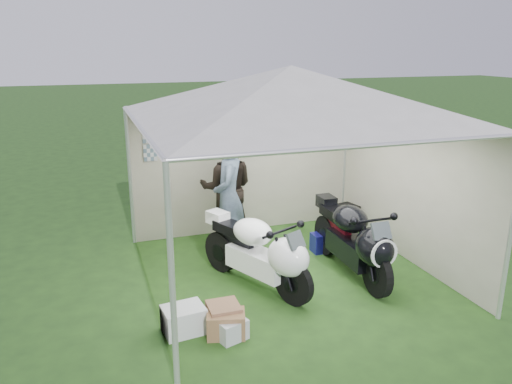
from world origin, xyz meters
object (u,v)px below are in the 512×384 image
motorcycle_black (355,239)px  crate_1 (224,317)px  paddock_stand (324,242)px  person_blue_jacket (229,197)px  equipment_box (344,217)px  canopy_tent (290,98)px  motorcycle_white (261,251)px  crate_0 (184,320)px  crate_3 (226,324)px  crate_2 (231,329)px  person_dark_jacket (227,188)px

motorcycle_black → crate_1: bearing=-159.7°
paddock_stand → person_blue_jacket: person_blue_jacket is taller
person_blue_jacket → equipment_box: bearing=123.0°
canopy_tent → motorcycle_white: 2.11m
motorcycle_black → crate_0: 2.74m
motorcycle_white → crate_1: bearing=-157.1°
crate_1 → crate_3: bearing=-93.6°
motorcycle_white → motorcycle_black: motorcycle_black is taller
canopy_tent → motorcycle_white: bearing=-147.7°
paddock_stand → crate_0: 3.11m
motorcycle_black → paddock_stand: size_ratio=5.21×
crate_0 → crate_2: 0.58m
motorcycle_white → crate_1: size_ratio=5.19×
motorcycle_white → crate_2: 1.35m
canopy_tent → crate_1: canopy_tent is taller
motorcycle_black → person_blue_jacket: size_ratio=1.07×
canopy_tent → person_blue_jacket: 1.90m
equipment_box → motorcycle_white: bearing=-142.6°
person_blue_jacket → equipment_box: 2.50m
crate_2 → crate_3: crate_3 is taller
canopy_tent → person_blue_jacket: bearing=126.4°
crate_3 → person_dark_jacket: bearing=73.7°
motorcycle_black → crate_0: bearing=-165.1°
motorcycle_white → crate_1: 1.20m
canopy_tent → person_blue_jacket: (-0.62, 0.85, -1.58)m
equipment_box → crate_0: (-3.44, -2.43, -0.07)m
person_dark_jacket → equipment_box: 2.30m
paddock_stand → motorcycle_white: bearing=-147.7°
person_blue_jacket → crate_3: bearing=3.0°
paddock_stand → crate_0: size_ratio=0.86×
equipment_box → crate_2: bearing=-137.1°
crate_2 → person_dark_jacket: bearing=74.9°
canopy_tent → person_dark_jacket: bearing=107.5°
equipment_box → crate_3: 4.01m
motorcycle_white → paddock_stand: size_ratio=4.64×
crate_3 → equipment_box: bearing=41.7°
person_blue_jacket → crate_2: (-0.63, -2.22, -0.88)m
crate_3 → motorcycle_white: bearing=51.4°
person_dark_jacket → equipment_box: bearing=-165.2°
canopy_tent → person_blue_jacket: canopy_tent is taller
crate_0 → motorcycle_black: bearing=14.1°
canopy_tent → crate_0: 3.16m
motorcycle_black → equipment_box: size_ratio=4.73×
motorcycle_black → person_dark_jacket: 2.37m
canopy_tent → equipment_box: size_ratio=12.53×
canopy_tent → crate_1: (-1.28, -1.17, -2.41)m
crate_1 → motorcycle_white: bearing=47.8°
paddock_stand → crate_3: 2.88m
paddock_stand → crate_3: size_ratio=0.94×
motorcycle_white → person_blue_jacket: (-0.10, 1.18, 0.43)m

